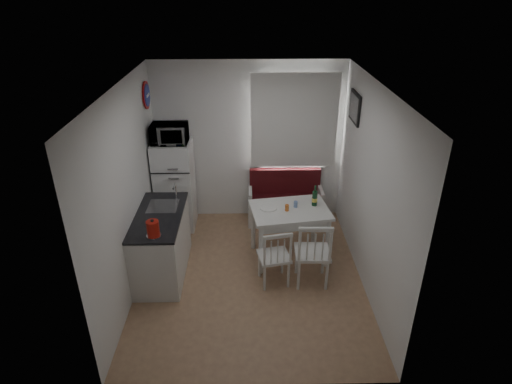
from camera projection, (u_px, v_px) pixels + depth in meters
floor at (250, 276)px, 5.87m from camera, size 3.00×3.50×0.02m
ceiling at (249, 87)px, 4.69m from camera, size 3.00×3.50×0.02m
wall_back at (249, 143)px, 6.84m from camera, size 3.00×0.02×2.60m
wall_front at (251, 283)px, 3.72m from camera, size 3.00×0.02×2.60m
wall_left at (128, 193)px, 5.25m from camera, size 0.02×3.50×2.60m
wall_right at (370, 191)px, 5.31m from camera, size 0.02×3.50×2.60m
window at (294, 124)px, 6.68m from camera, size 1.22×0.06×1.47m
curtain at (294, 122)px, 6.60m from camera, size 1.35×0.02×1.50m
kitchen_counter at (162, 243)px, 5.78m from camera, size 0.62×1.32×1.16m
wall_sign at (147, 95)px, 6.16m from camera, size 0.03×0.40×0.40m
picture_frame at (355, 107)px, 5.95m from camera, size 0.04×0.52×0.42m
bench at (285, 205)px, 7.09m from camera, size 1.22×0.47×0.87m
dining_table at (290, 214)px, 5.97m from camera, size 1.16×0.90×0.80m
chair_left at (275, 253)px, 5.46m from camera, size 0.46×0.45×0.45m
chair_right at (314, 248)px, 5.43m from camera, size 0.46×0.44×0.51m
fridge at (175, 185)px, 6.77m from camera, size 0.58×0.58×1.45m
microwave at (169, 134)px, 6.33m from camera, size 0.53×0.36×0.30m
kettle at (153, 229)px, 5.05m from camera, size 0.18×0.18×0.24m
wine_bottle at (315, 196)px, 5.96m from camera, size 0.08×0.08×0.30m
drinking_glass_orange at (287, 208)px, 5.86m from camera, size 0.05×0.05×0.09m
drinking_glass_blue at (296, 204)px, 5.95m from camera, size 0.05×0.05×0.09m
plate at (268, 208)px, 5.94m from camera, size 0.24×0.24×0.02m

